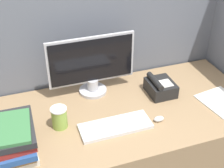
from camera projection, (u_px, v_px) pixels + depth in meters
name	position (u px, v px, depth m)	size (l,w,h in m)	color
cubicle_panel_rear	(102.00, 76.00, 2.21)	(2.05, 0.04, 1.52)	slate
desk	(122.00, 156.00, 2.08)	(1.65, 0.78, 0.77)	#937551
monitor	(92.00, 66.00, 1.93)	(0.55, 0.18, 0.39)	#B7B7BC
keyboard	(115.00, 126.00, 1.74)	(0.40, 0.15, 0.02)	silver
mouse	(159.00, 119.00, 1.78)	(0.06, 0.04, 0.03)	silver
coffee_cup	(59.00, 118.00, 1.71)	(0.09, 0.09, 0.13)	#8CB247
book_stack	(10.00, 140.00, 1.53)	(0.27, 0.32, 0.18)	silver
desk_telephone	(160.00, 87.00, 1.99)	(0.16, 0.19, 0.12)	black
paper_pile	(222.00, 102.00, 1.93)	(0.27, 0.30, 0.01)	white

